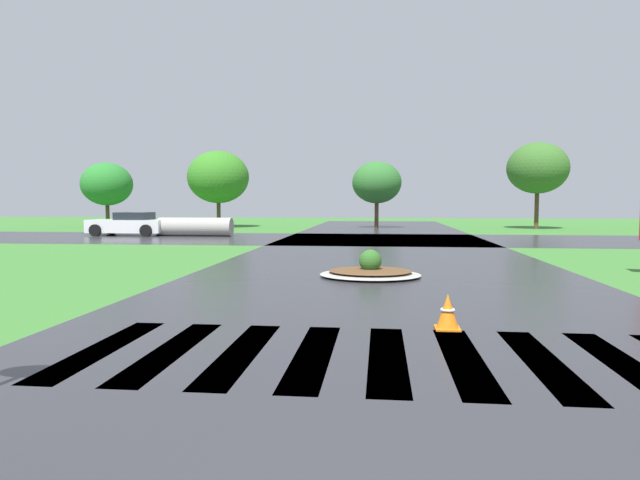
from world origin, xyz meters
The scene contains 8 objects.
asphalt_roadway centered at (0.00, 10.00, 0.00)m, with size 9.91×80.00×0.01m, color #2B2B30.
asphalt_cross_road centered at (0.00, 25.27, 0.00)m, with size 90.00×8.92×0.01m, color #2B2B30.
crosswalk_stripes centered at (0.00, 4.58, 0.00)m, with size 7.65×2.95×0.01m.
median_island centered at (-0.33, 11.67, 0.14)m, with size 2.51×2.19×0.68m.
car_blue_compact centered at (-13.73, 26.92, 0.60)m, with size 4.14×2.08×1.27m.
drainage_pipe_stack centered at (-9.96, 26.79, 0.50)m, with size 3.97×1.00×0.99m.
traffic_cone centered at (0.89, 6.13, 0.25)m, with size 0.36×0.36×0.53m.
background_treeline centered at (-1.30, 37.07, 3.57)m, with size 44.66×5.88×5.79m.
Camera 1 is at (-0.10, -2.03, 1.88)m, focal length 31.15 mm.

